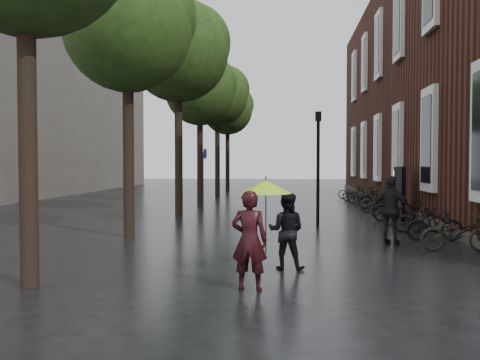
# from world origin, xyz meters

# --- Properties ---
(ground) EXTENTS (120.00, 120.00, 0.00)m
(ground) POSITION_xyz_m (0.00, 0.00, 0.00)
(ground) COLOR black
(street_trees) EXTENTS (4.33, 34.03, 8.91)m
(street_trees) POSITION_xyz_m (-3.99, 15.91, 6.34)
(street_trees) COLOR black
(street_trees) RESTS_ON ground
(person_burgundy) EXTENTS (0.68, 0.49, 1.74)m
(person_burgundy) POSITION_xyz_m (-0.10, 1.12, 0.87)
(person_burgundy) COLOR black
(person_burgundy) RESTS_ON ground
(person_black) EXTENTS (0.86, 0.72, 1.59)m
(person_black) POSITION_xyz_m (0.54, 2.91, 0.80)
(person_black) COLOR black
(person_black) RESTS_ON ground
(lime_umbrella) EXTENTS (0.99, 0.99, 1.46)m
(lime_umbrella) POSITION_xyz_m (0.15, 1.96, 1.75)
(lime_umbrella) COLOR black
(lime_umbrella) RESTS_ON ground
(pedestrian_walking) EXTENTS (1.16, 0.96, 1.85)m
(pedestrian_walking) POSITION_xyz_m (3.34, 6.32, 0.93)
(pedestrian_walking) COLOR black
(pedestrian_walking) RESTS_ON ground
(parked_bicycles) EXTENTS (2.05, 18.85, 1.05)m
(parked_bicycles) POSITION_xyz_m (4.64, 14.23, 0.46)
(parked_bicycles) COLOR black
(parked_bicycles) RESTS_ON ground
(ad_lightbox) EXTENTS (0.31, 1.36, 2.05)m
(ad_lightbox) POSITION_xyz_m (4.87, 12.47, 1.03)
(ad_lightbox) COLOR black
(ad_lightbox) RESTS_ON ground
(lamp_post) EXTENTS (0.20, 0.20, 3.93)m
(lamp_post) POSITION_xyz_m (1.59, 9.87, 2.39)
(lamp_post) COLOR black
(lamp_post) RESTS_ON ground
(cycle_sign) EXTENTS (0.15, 0.53, 2.91)m
(cycle_sign) POSITION_xyz_m (-3.61, 17.57, 1.92)
(cycle_sign) COLOR #262628
(cycle_sign) RESTS_ON ground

